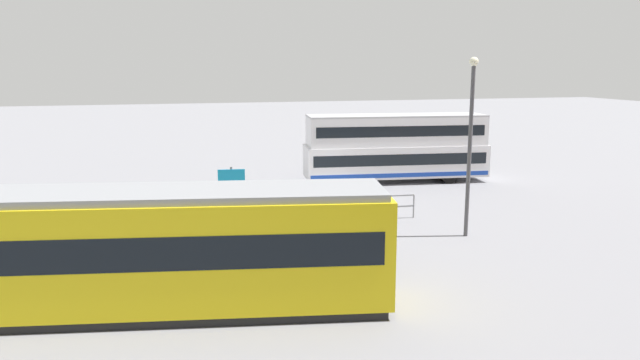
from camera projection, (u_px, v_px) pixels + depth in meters
name	position (u px, v px, depth m)	size (l,w,h in m)	color
ground_plane	(331.00, 197.00, 30.68)	(160.00, 160.00, 0.00)	gray
double_decker_bus	(395.00, 148.00, 34.55)	(10.84, 3.75, 3.93)	white
tram_yellow	(102.00, 251.00, 16.07)	(15.89, 5.27, 3.44)	yellow
pedestrian_near_railing	(256.00, 213.00, 23.24)	(0.38, 0.38, 1.80)	#4C3F2D
pedestrian_railing	(314.00, 206.00, 25.65)	(9.12, 0.82, 1.08)	gray
info_sign	(232.00, 185.00, 25.03)	(1.13, 0.19, 2.53)	slate
street_lamp	(470.00, 134.00, 22.99)	(0.36, 0.36, 7.05)	#4C4C51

